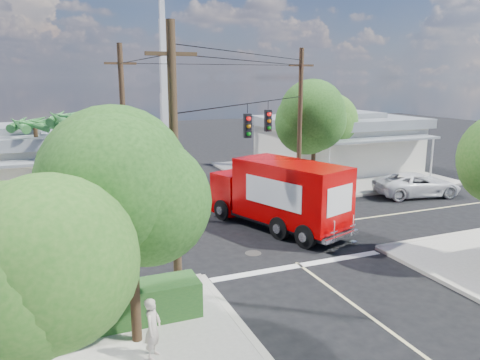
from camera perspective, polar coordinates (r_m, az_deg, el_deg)
ground at (r=22.61m, az=1.94°, el=-6.46°), size 120.00×120.00×0.00m
sidewalk_ne at (r=36.92m, az=10.45°, el=0.87°), size 14.12×14.12×0.14m
sidewalk_nw at (r=31.29m, az=-25.45°, el=-2.21°), size 14.12×14.12×0.14m
road_markings at (r=21.35m, az=3.57°, el=-7.62°), size 32.00×32.00×0.01m
building_ne at (r=38.33m, az=11.76°, el=4.65°), size 11.80×10.20×4.50m
radio_tower at (r=40.61m, az=-9.16°, el=9.88°), size 0.80×0.80×17.00m
tree_sw_front at (r=12.45m, az=-13.23°, el=-1.74°), size 3.88×3.78×6.03m
tree_sw_back at (r=10.07m, az=-25.03°, el=-8.57°), size 3.56×3.42×5.41m
tree_ne_front at (r=30.86m, az=9.15°, el=7.51°), size 4.21×4.14×6.66m
tree_ne_back at (r=34.15m, az=10.94°, el=6.92°), size 3.77×3.66×5.82m
palm_nw_front at (r=27.12m, az=-19.59°, el=6.90°), size 3.01×3.08×5.59m
palm_nw_back at (r=28.62m, az=-23.71°, el=6.07°), size 3.01×3.08×5.19m
utility_poles at (r=22.46m, az=-3.37°, el=5.64°), size 12.00×10.68×9.00m
picket_fence at (r=15.42m, az=-16.80°, el=-13.59°), size 5.94×0.06×1.00m
hedge_sw at (r=14.69m, az=-17.27°, el=-14.95°), size 6.20×1.20×1.10m
vending_boxes at (r=30.63m, az=8.30°, el=-0.21°), size 1.90×0.50×1.10m
delivery_truck at (r=22.86m, az=4.80°, el=-1.77°), size 4.82×8.17×3.40m
parked_car at (r=31.37m, az=20.78°, el=-0.51°), size 5.69×3.40×1.48m
pedestrian at (r=12.86m, az=-10.58°, el=-17.34°), size 0.66×0.72×1.65m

